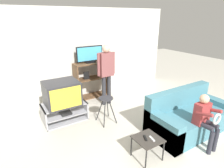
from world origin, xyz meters
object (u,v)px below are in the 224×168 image
media_shelf (91,79)px  couch (188,117)px  person_standing_adult (106,69)px  television_flat (90,55)px  person_seated_child (205,117)px  tv_stand (65,112)px  remote_control_black (145,138)px  remote_control_white (152,139)px  television_main (62,93)px  folding_stool (106,103)px  snack_table (148,141)px

media_shelf → couch: media_shelf is taller
person_standing_adult → couch: bearing=-67.3°
television_flat → person_seated_child: size_ratio=0.77×
tv_stand → person_standing_adult: size_ratio=0.60×
remote_control_black → person_standing_adult: person_standing_adult is taller
remote_control_white → couch: 1.34m
television_main → person_seated_child: bearing=-49.6°
remote_control_black → remote_control_white: same height
remote_control_black → couch: (1.38, 0.20, -0.12)m
television_main → remote_control_white: bearing=-66.9°
tv_stand → remote_control_white: same height
couch → person_seated_child: person_seated_child is taller
media_shelf → person_standing_adult: bearing=-79.4°
person_standing_adult → media_shelf: bearing=100.6°
folding_stool → couch: bearing=-41.6°
snack_table → person_seated_child: 1.18m
remote_control_black → tv_stand: bearing=137.6°
couch → television_flat: bearing=110.1°
tv_stand → television_main: 0.49m
television_flat → folding_stool: bearing=-102.7°
snack_table → person_standing_adult: person_standing_adult is taller
tv_stand → person_standing_adult: (1.30, 0.25, 0.80)m
couch → person_standing_adult: person_standing_adult is taller
snack_table → remote_control_white: (0.04, -0.05, 0.06)m
television_main → folding_stool: 1.03m
remote_control_black → remote_control_white: (0.08, -0.07, 0.00)m
tv_stand → couch: couch is taller
television_main → snack_table: television_main is taller
person_standing_adult → person_seated_child: 2.65m
couch → tv_stand: bearing=140.2°
snack_table → remote_control_white: bearing=-50.5°
media_shelf → remote_control_white: media_shelf is taller
television_main → remote_control_black: size_ratio=5.23×
television_flat → folding_stool: television_flat is taller
television_main → folding_stool: bearing=-35.0°
remote_control_white → person_standing_adult: size_ratio=0.09×
television_flat → remote_control_white: television_flat is taller
remote_control_black → person_standing_adult: (0.53, 2.24, 0.60)m
remote_control_black → person_standing_adult: 2.38m
media_shelf → person_standing_adult: 0.85m
tv_stand → remote_control_white: (0.85, -2.06, 0.21)m
folding_stool → person_seated_child: (1.12, -1.71, 0.13)m
tv_stand → media_shelf: 1.54m
media_shelf → remote_control_black: size_ratio=7.48×
media_shelf → person_standing_adult: size_ratio=0.65×
television_flat → person_seated_child: 3.41m
couch → snack_table: bearing=-170.7°
television_main → person_standing_adult: 1.38m
media_shelf → person_seated_child: size_ratio=1.04×
person_seated_child → television_main: bearing=130.4°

